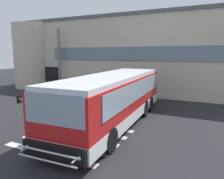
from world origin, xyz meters
TOP-DOWN VIEW (x-y plane):
  - ground_plane at (0.00, 0.00)m, footprint 80.00×90.00m
  - bay_paint_stripes at (2.00, -4.20)m, footprint 4.40×3.96m
  - terminal_building at (-0.69, 11.65)m, footprint 25.00×13.80m
  - entry_support_column at (-6.62, 5.40)m, footprint 0.28×0.28m
  - bus_main_foreground at (2.79, -1.59)m, footprint 3.04×10.89m
  - passenger_near_column at (-5.82, 4.98)m, footprint 0.58×0.30m
  - passenger_by_doorway at (-5.07, 4.49)m, footprint 0.54×0.48m

SIDE VIEW (x-z plane):
  - ground_plane at x=0.00m, z-range -0.02..0.00m
  - bay_paint_stripes at x=2.00m, z-range 0.00..0.01m
  - passenger_near_column at x=-5.82m, z-range 0.09..1.77m
  - passenger_by_doorway at x=-5.07m, z-range 0.13..1.80m
  - bus_main_foreground at x=2.79m, z-range -0.02..2.68m
  - entry_support_column at x=-6.62m, z-range 0.00..6.25m
  - terminal_building at x=-0.69m, z-range -0.01..7.35m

